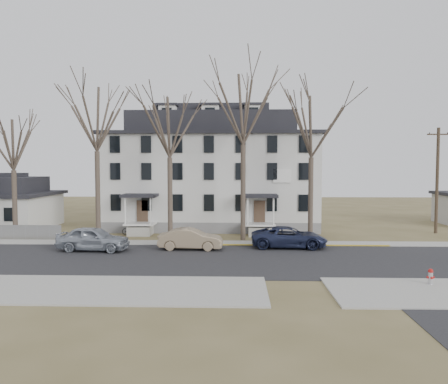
{
  "coord_description": "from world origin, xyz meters",
  "views": [
    {
      "loc": [
        0.58,
        -25.79,
        6.06
      ],
      "look_at": [
        -0.53,
        9.0,
        3.99
      ],
      "focal_mm": 35.0,
      "sensor_mm": 36.0,
      "label": 1
    }
  ],
  "objects_px": {
    "car_navy": "(289,238)",
    "fire_hydrant": "(430,277)",
    "small_house": "(7,205)",
    "tree_mid_left": "(170,123)",
    "tree_bungalow": "(13,141)",
    "bicycle_left": "(133,230)",
    "car_silver": "(93,239)",
    "tree_far_left": "(96,114)",
    "tree_mid_right": "(312,122)",
    "car_tan": "(191,239)",
    "utility_pole_far": "(437,179)",
    "tree_center": "(243,104)",
    "boarding_house": "(212,173)"
  },
  "relations": [
    {
      "from": "car_navy",
      "to": "bicycle_left",
      "type": "bearing_deg",
      "value": 70.4
    },
    {
      "from": "tree_mid_left",
      "to": "tree_mid_right",
      "type": "distance_m",
      "value": 11.5
    },
    {
      "from": "utility_pole_far",
      "to": "car_silver",
      "type": "bearing_deg",
      "value": -161.79
    },
    {
      "from": "tree_far_left",
      "to": "car_tan",
      "type": "bearing_deg",
      "value": -28.18
    },
    {
      "from": "car_tan",
      "to": "tree_mid_left",
      "type": "bearing_deg",
      "value": 28.3
    },
    {
      "from": "car_silver",
      "to": "tree_bungalow",
      "type": "bearing_deg",
      "value": 63.34
    },
    {
      "from": "small_house",
      "to": "utility_pole_far",
      "type": "xyz_separation_m",
      "value": [
        40.5,
        -2.0,
        2.66
      ]
    },
    {
      "from": "car_silver",
      "to": "fire_hydrant",
      "type": "xyz_separation_m",
      "value": [
        20.1,
        -8.34,
        -0.43
      ]
    },
    {
      "from": "tree_far_left",
      "to": "tree_center",
      "type": "relative_size",
      "value": 0.93
    },
    {
      "from": "boarding_house",
      "to": "car_navy",
      "type": "relative_size",
      "value": 3.73
    },
    {
      "from": "tree_far_left",
      "to": "tree_bungalow",
      "type": "xyz_separation_m",
      "value": [
        -7.0,
        0.0,
        -2.22
      ]
    },
    {
      "from": "tree_center",
      "to": "bicycle_left",
      "type": "distance_m",
      "value": 14.42
    },
    {
      "from": "tree_mid_left",
      "to": "tree_bungalow",
      "type": "bearing_deg",
      "value": 180.0
    },
    {
      "from": "tree_mid_right",
      "to": "car_tan",
      "type": "bearing_deg",
      "value": -154.91
    },
    {
      "from": "tree_mid_right",
      "to": "car_silver",
      "type": "relative_size",
      "value": 2.5
    },
    {
      "from": "tree_mid_left",
      "to": "tree_mid_right",
      "type": "relative_size",
      "value": 1.0
    },
    {
      "from": "bicycle_left",
      "to": "fire_hydrant",
      "type": "relative_size",
      "value": 2.15
    },
    {
      "from": "tree_mid_left",
      "to": "bicycle_left",
      "type": "xyz_separation_m",
      "value": [
        -3.6,
        1.86,
        -9.11
      ]
    },
    {
      "from": "small_house",
      "to": "fire_hydrant",
      "type": "distance_m",
      "value": 37.89
    },
    {
      "from": "small_house",
      "to": "tree_mid_left",
      "type": "xyz_separation_m",
      "value": [
        17.0,
        -6.2,
        7.35
      ]
    },
    {
      "from": "utility_pole_far",
      "to": "bicycle_left",
      "type": "distance_m",
      "value": 27.56
    },
    {
      "from": "tree_far_left",
      "to": "tree_mid_left",
      "type": "height_order",
      "value": "tree_far_left"
    },
    {
      "from": "tree_mid_left",
      "to": "car_navy",
      "type": "xyz_separation_m",
      "value": [
        9.37,
        -3.42,
        -8.83
      ]
    },
    {
      "from": "tree_center",
      "to": "tree_mid_right",
      "type": "distance_m",
      "value": 5.7
    },
    {
      "from": "tree_mid_left",
      "to": "tree_bungalow",
      "type": "xyz_separation_m",
      "value": [
        -13.0,
        0.0,
        -1.48
      ]
    },
    {
      "from": "tree_mid_left",
      "to": "utility_pole_far",
      "type": "bearing_deg",
      "value": 10.13
    },
    {
      "from": "car_tan",
      "to": "bicycle_left",
      "type": "distance_m",
      "value": 8.5
    },
    {
      "from": "tree_far_left",
      "to": "car_navy",
      "type": "bearing_deg",
      "value": -12.56
    },
    {
      "from": "fire_hydrant",
      "to": "boarding_house",
      "type": "bearing_deg",
      "value": 119.82
    },
    {
      "from": "small_house",
      "to": "fire_hydrant",
      "type": "relative_size",
      "value": 10.07
    },
    {
      "from": "car_navy",
      "to": "fire_hydrant",
      "type": "distance_m",
      "value": 11.67
    },
    {
      "from": "tree_far_left",
      "to": "car_navy",
      "type": "distance_m",
      "value": 18.43
    },
    {
      "from": "tree_far_left",
      "to": "car_tan",
      "type": "relative_size",
      "value": 2.98
    },
    {
      "from": "utility_pole_far",
      "to": "car_navy",
      "type": "bearing_deg",
      "value": -151.65
    },
    {
      "from": "tree_bungalow",
      "to": "fire_hydrant",
      "type": "height_order",
      "value": "tree_bungalow"
    },
    {
      "from": "small_house",
      "to": "car_navy",
      "type": "xyz_separation_m",
      "value": [
        26.37,
        -9.62,
        -1.47
      ]
    },
    {
      "from": "fire_hydrant",
      "to": "utility_pole_far",
      "type": "bearing_deg",
      "value": 65.23
    },
    {
      "from": "tree_mid_right",
      "to": "bicycle_left",
      "type": "height_order",
      "value": "tree_mid_right"
    },
    {
      "from": "small_house",
      "to": "tree_mid_left",
      "type": "height_order",
      "value": "tree_mid_left"
    },
    {
      "from": "tree_mid_right",
      "to": "utility_pole_far",
      "type": "height_order",
      "value": "tree_mid_right"
    },
    {
      "from": "tree_mid_left",
      "to": "utility_pole_far",
      "type": "xyz_separation_m",
      "value": [
        23.5,
        4.2,
        -4.7
      ]
    },
    {
      "from": "tree_mid_right",
      "to": "utility_pole_far",
      "type": "relative_size",
      "value": 1.34
    },
    {
      "from": "tree_far_left",
      "to": "tree_bungalow",
      "type": "distance_m",
      "value": 7.34
    },
    {
      "from": "car_navy",
      "to": "bicycle_left",
      "type": "relative_size",
      "value": 3.0
    },
    {
      "from": "fire_hydrant",
      "to": "tree_center",
      "type": "bearing_deg",
      "value": 124.91
    },
    {
      "from": "tree_center",
      "to": "tree_mid_right",
      "type": "height_order",
      "value": "tree_center"
    },
    {
      "from": "small_house",
      "to": "bicycle_left",
      "type": "xyz_separation_m",
      "value": [
        13.4,
        -4.33,
        -1.76
      ]
    },
    {
      "from": "tree_mid_left",
      "to": "bicycle_left",
      "type": "height_order",
      "value": "tree_mid_left"
    },
    {
      "from": "utility_pole_far",
      "to": "car_tan",
      "type": "distance_m",
      "value": 23.37
    },
    {
      "from": "utility_pole_far",
      "to": "car_tan",
      "type": "bearing_deg",
      "value": -158.11
    }
  ]
}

